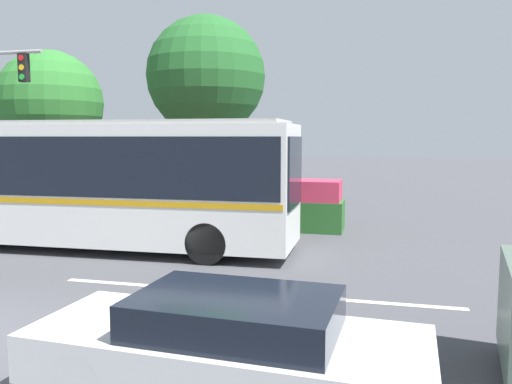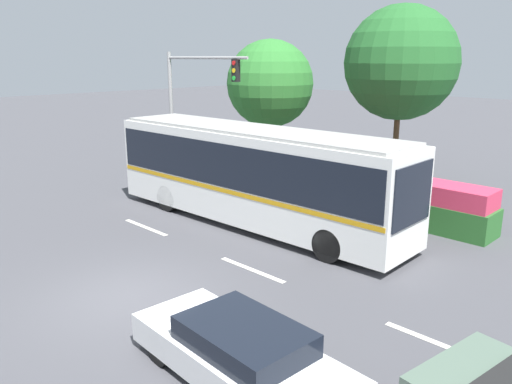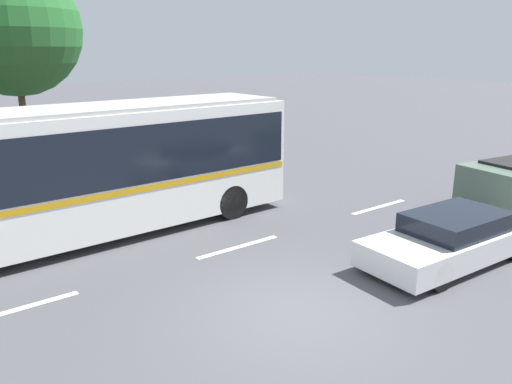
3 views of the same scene
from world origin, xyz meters
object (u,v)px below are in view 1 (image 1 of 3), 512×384
at_px(city_bus, 76,176).
at_px(street_tree_left, 50,103).
at_px(street_tree_centre, 206,76).
at_px(sedan_foreground, 229,345).

distance_m(city_bus, street_tree_left, 9.46).
relative_size(street_tree_left, street_tree_centre, 0.83).
height_order(city_bus, street_tree_centre, street_tree_centre).
xyz_separation_m(city_bus, sedan_foreground, (6.29, -6.66, -1.36)).
height_order(street_tree_left, street_tree_centre, street_tree_centre).
bearing_deg(city_bus, sedan_foreground, -48.07).
bearing_deg(sedan_foreground, city_bus, -43.39).
bearing_deg(street_tree_left, street_tree_centre, 10.13).
distance_m(city_bus, street_tree_centre, 9.02).
xyz_separation_m(city_bus, street_tree_left, (-5.77, 7.08, 2.48)).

